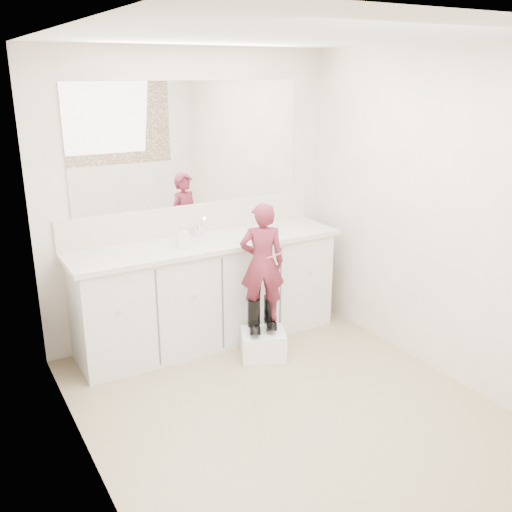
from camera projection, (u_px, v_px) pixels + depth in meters
floor at (286, 408)px, 3.93m from camera, size 3.00×3.00×0.00m
ceiling at (293, 36)px, 3.19m from camera, size 3.00×3.00×0.00m
wall_back at (191, 197)px, 4.79m from camera, size 2.60×0.00×2.60m
wall_front at (491, 332)px, 2.33m from camera, size 2.60×0.00×2.60m
wall_left at (79, 277)px, 2.94m from camera, size 0.00×3.00×3.00m
wall_right at (437, 216)px, 4.18m from camera, size 0.00×3.00×3.00m
vanity_cabinet at (208, 293)px, 4.81m from camera, size 2.20×0.55×0.85m
countertop at (207, 243)px, 4.66m from camera, size 2.28×0.58×0.04m
backsplash at (193, 219)px, 4.84m from camera, size 2.28×0.03×0.25m
mirror at (190, 144)px, 4.65m from camera, size 2.00×0.02×1.00m
dot_panel at (504, 225)px, 2.19m from camera, size 2.00×0.01×1.20m
faucet at (199, 230)px, 4.77m from camera, size 0.08×0.08×0.10m
cup at (263, 225)px, 4.92m from camera, size 0.13×0.13×0.10m
soap_bottle at (183, 236)px, 4.45m from camera, size 0.10×0.10×0.19m
step_stool at (263, 344)px, 4.60m from camera, size 0.43×0.40×0.22m
boot_left at (254, 316)px, 4.50m from camera, size 0.17×0.22×0.29m
boot_right at (270, 312)px, 4.58m from camera, size 0.17×0.22×0.29m
toddler at (262, 263)px, 4.41m from camera, size 0.41×0.35×0.95m
toothbrush at (275, 255)px, 4.35m from camera, size 0.13×0.07×0.06m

